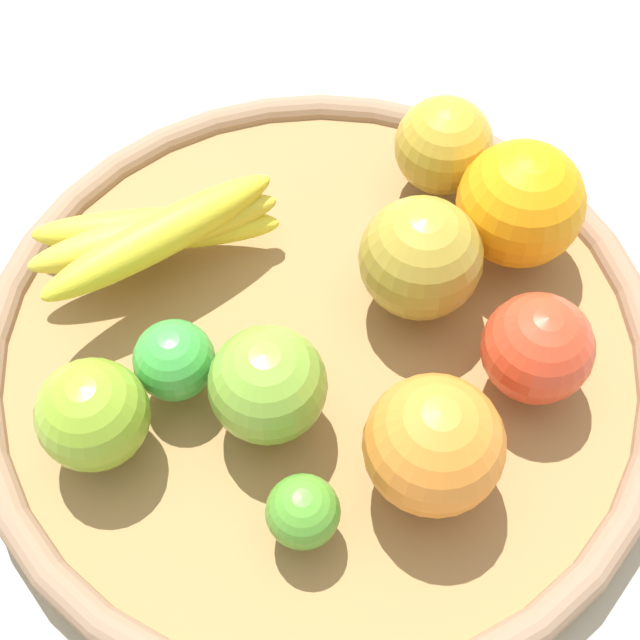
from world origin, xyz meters
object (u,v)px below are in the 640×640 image
object	(u,v)px
apple_3	(268,385)
apple_0	(93,415)
apple_4	(444,145)
banana_bunch	(157,233)
orange_0	(520,204)
lime_0	(303,512)
apple_2	(537,348)
orange_1	(438,442)
lime_1	(174,360)
apple_1	(421,258)

from	to	relation	value
apple_3	apple_0	size ratio (longest dim) A/B	1.07
apple_4	banana_bunch	size ratio (longest dim) A/B	0.40
apple_0	orange_0	xyz separation A→B (m)	(-0.02, -0.30, 0.01)
lime_0	apple_2	size ratio (longest dim) A/B	0.62
apple_4	orange_1	bearing A→B (deg)	141.31
apple_4	lime_0	distance (m)	0.28
apple_2	apple_3	world-z (taller)	apple_3
apple_2	lime_1	size ratio (longest dim) A/B	1.35
apple_2	apple_0	size ratio (longest dim) A/B	1.03
apple_0	orange_1	xyz separation A→B (m)	(-0.12, -0.15, 0.01)
apple_3	apple_2	bearing A→B (deg)	-114.57
orange_0	orange_1	xyz separation A→B (m)	(-0.10, 0.15, -0.00)
lime_0	apple_0	distance (m)	0.13
apple_2	apple_3	distance (m)	0.16
lime_1	apple_4	bearing A→B (deg)	-79.85
apple_4	lime_1	size ratio (longest dim) A/B	1.37
orange_0	apple_1	world-z (taller)	orange_0
apple_4	lime_1	xyz separation A→B (m)	(-0.04, 0.24, -0.01)
apple_2	orange_0	distance (m)	0.10
orange_0	lime_1	bearing A→B (deg)	82.60
apple_2	lime_0	bearing A→B (deg)	91.31
apple_0	orange_1	world-z (taller)	orange_1
lime_1	orange_0	bearing A→B (deg)	-97.40
banana_bunch	orange_1	world-z (taller)	orange_1
lime_0	apple_2	xyz separation A→B (m)	(0.00, -0.17, 0.01)
apple_2	orange_0	size ratio (longest dim) A/B	0.81
orange_1	apple_1	size ratio (longest dim) A/B	1.01
apple_0	lime_1	bearing A→B (deg)	-79.67
orange_0	apple_2	bearing A→B (deg)	146.10
lime_1	orange_1	bearing A→B (deg)	-145.34
apple_4	apple_3	world-z (taller)	apple_3
apple_3	apple_1	distance (m)	0.13
apple_4	apple_2	size ratio (longest dim) A/B	1.01
apple_1	apple_4	bearing A→B (deg)	-46.13
apple_3	apple_0	distance (m)	0.10
banana_bunch	apple_0	world-z (taller)	apple_0
apple_1	lime_0	bearing A→B (deg)	121.95
lime_0	apple_1	bearing A→B (deg)	-58.05
lime_0	apple_0	world-z (taller)	apple_0
apple_2	apple_0	bearing A→B (deg)	65.93
apple_3	orange_1	world-z (taller)	orange_1
banana_bunch	apple_4	bearing A→B (deg)	-103.41
apple_3	apple_0	bearing A→B (deg)	66.73
banana_bunch	apple_3	xyz separation A→B (m)	(-0.14, 0.00, 0.01)
lime_0	orange_1	world-z (taller)	orange_1
apple_4	orange_0	size ratio (longest dim) A/B	0.82
banana_bunch	apple_2	bearing A→B (deg)	-144.85
orange_0	lime_1	distance (m)	0.24
apple_3	orange_1	bearing A→B (deg)	-145.65
banana_bunch	apple_0	bearing A→B (deg)	136.82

